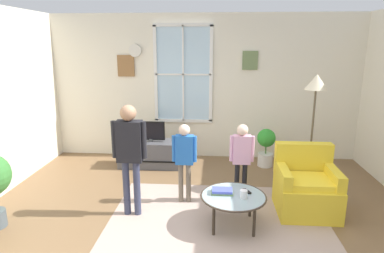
{
  "coord_description": "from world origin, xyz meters",
  "views": [
    {
      "loc": [
        0.22,
        -3.52,
        2.19
      ],
      "look_at": [
        -0.08,
        0.71,
        1.12
      ],
      "focal_mm": 30.94,
      "sensor_mm": 36.0,
      "label": 1
    }
  ],
  "objects_px": {
    "armchair": "(306,188)",
    "book_stack": "(222,191)",
    "floor_lamp": "(315,94)",
    "person_blue_shirt": "(184,154)",
    "coffee_table": "(233,197)",
    "tv_stand": "(152,154)",
    "cup": "(244,194)",
    "potted_plant_by_window": "(266,145)",
    "remote_near_books": "(247,191)",
    "person_pink_shirt": "(242,154)",
    "television": "(151,131)",
    "person_black_shirt": "(130,148)"
  },
  "relations": [
    {
      "from": "tv_stand",
      "to": "coffee_table",
      "type": "distance_m",
      "value": 2.39
    },
    {
      "from": "remote_near_books",
      "to": "person_blue_shirt",
      "type": "xyz_separation_m",
      "value": [
        -0.82,
        0.48,
        0.3
      ]
    },
    {
      "from": "potted_plant_by_window",
      "to": "cup",
      "type": "bearing_deg",
      "value": -104.9
    },
    {
      "from": "remote_near_books",
      "to": "coffee_table",
      "type": "bearing_deg",
      "value": -146.8
    },
    {
      "from": "person_blue_shirt",
      "to": "coffee_table",
      "type": "bearing_deg",
      "value": -42.21
    },
    {
      "from": "armchair",
      "to": "person_blue_shirt",
      "type": "xyz_separation_m",
      "value": [
        -1.63,
        0.14,
        0.38
      ]
    },
    {
      "from": "television",
      "to": "floor_lamp",
      "type": "height_order",
      "value": "floor_lamp"
    },
    {
      "from": "armchair",
      "to": "television",
      "type": "bearing_deg",
      "value": 147.75
    },
    {
      "from": "tv_stand",
      "to": "cup",
      "type": "height_order",
      "value": "cup"
    },
    {
      "from": "armchair",
      "to": "coffee_table",
      "type": "distance_m",
      "value": 1.08
    },
    {
      "from": "coffee_table",
      "to": "floor_lamp",
      "type": "bearing_deg",
      "value": 43.13
    },
    {
      "from": "book_stack",
      "to": "potted_plant_by_window",
      "type": "bearing_deg",
      "value": 67.98
    },
    {
      "from": "cup",
      "to": "person_blue_shirt",
      "type": "xyz_separation_m",
      "value": [
        -0.77,
        0.65,
        0.26
      ]
    },
    {
      "from": "tv_stand",
      "to": "television",
      "type": "distance_m",
      "value": 0.43
    },
    {
      "from": "person_pink_shirt",
      "to": "floor_lamp",
      "type": "xyz_separation_m",
      "value": [
        1.05,
        0.45,
        0.78
      ]
    },
    {
      "from": "floor_lamp",
      "to": "person_pink_shirt",
      "type": "bearing_deg",
      "value": -156.89
    },
    {
      "from": "book_stack",
      "to": "tv_stand",
      "type": "bearing_deg",
      "value": 123.31
    },
    {
      "from": "tv_stand",
      "to": "cup",
      "type": "bearing_deg",
      "value": -53.2
    },
    {
      "from": "armchair",
      "to": "person_blue_shirt",
      "type": "distance_m",
      "value": 1.68
    },
    {
      "from": "television",
      "to": "person_blue_shirt",
      "type": "distance_m",
      "value": 1.54
    },
    {
      "from": "tv_stand",
      "to": "person_pink_shirt",
      "type": "xyz_separation_m",
      "value": [
        1.52,
        -1.28,
        0.47
      ]
    },
    {
      "from": "television",
      "to": "potted_plant_by_window",
      "type": "height_order",
      "value": "television"
    },
    {
      "from": "book_stack",
      "to": "person_black_shirt",
      "type": "relative_size",
      "value": 0.18
    },
    {
      "from": "coffee_table",
      "to": "person_pink_shirt",
      "type": "height_order",
      "value": "person_pink_shirt"
    },
    {
      "from": "person_pink_shirt",
      "to": "floor_lamp",
      "type": "relative_size",
      "value": 0.64
    },
    {
      "from": "coffee_table",
      "to": "cup",
      "type": "xyz_separation_m",
      "value": [
        0.12,
        -0.06,
        0.07
      ]
    },
    {
      "from": "television",
      "to": "person_pink_shirt",
      "type": "height_order",
      "value": "person_pink_shirt"
    },
    {
      "from": "tv_stand",
      "to": "person_black_shirt",
      "type": "distance_m",
      "value": 1.88
    },
    {
      "from": "remote_near_books",
      "to": "person_black_shirt",
      "type": "distance_m",
      "value": 1.56
    },
    {
      "from": "remote_near_books",
      "to": "potted_plant_by_window",
      "type": "relative_size",
      "value": 0.2
    },
    {
      "from": "book_stack",
      "to": "person_blue_shirt",
      "type": "height_order",
      "value": "person_blue_shirt"
    },
    {
      "from": "book_stack",
      "to": "potted_plant_by_window",
      "type": "distance_m",
      "value": 2.2
    },
    {
      "from": "tv_stand",
      "to": "remote_near_books",
      "type": "xyz_separation_m",
      "value": [
        1.55,
        -1.83,
        0.17
      ]
    },
    {
      "from": "person_pink_shirt",
      "to": "potted_plant_by_window",
      "type": "bearing_deg",
      "value": 68.81
    },
    {
      "from": "book_stack",
      "to": "person_blue_shirt",
      "type": "xyz_separation_m",
      "value": [
        -0.51,
        0.54,
        0.28
      ]
    },
    {
      "from": "floor_lamp",
      "to": "person_blue_shirt",
      "type": "bearing_deg",
      "value": -164.01
    },
    {
      "from": "book_stack",
      "to": "floor_lamp",
      "type": "distance_m",
      "value": 2.0
    },
    {
      "from": "coffee_table",
      "to": "tv_stand",
      "type": "bearing_deg",
      "value": 125.39
    },
    {
      "from": "armchair",
      "to": "book_stack",
      "type": "bearing_deg",
      "value": -160.37
    },
    {
      "from": "person_pink_shirt",
      "to": "potted_plant_by_window",
      "type": "distance_m",
      "value": 1.56
    },
    {
      "from": "person_pink_shirt",
      "to": "person_blue_shirt",
      "type": "height_order",
      "value": "person_blue_shirt"
    },
    {
      "from": "floor_lamp",
      "to": "coffee_table",
      "type": "bearing_deg",
      "value": -136.87
    },
    {
      "from": "armchair",
      "to": "floor_lamp",
      "type": "distance_m",
      "value": 1.35
    },
    {
      "from": "television",
      "to": "person_pink_shirt",
      "type": "xyz_separation_m",
      "value": [
        1.52,
        -1.27,
        0.04
      ]
    },
    {
      "from": "television",
      "to": "person_pink_shirt",
      "type": "bearing_deg",
      "value": -40.02
    },
    {
      "from": "potted_plant_by_window",
      "to": "floor_lamp",
      "type": "bearing_deg",
      "value": -62.74
    },
    {
      "from": "armchair",
      "to": "coffee_table",
      "type": "relative_size",
      "value": 1.08
    },
    {
      "from": "television",
      "to": "cup",
      "type": "bearing_deg",
      "value": -53.16
    },
    {
      "from": "armchair",
      "to": "floor_lamp",
      "type": "relative_size",
      "value": 0.49
    },
    {
      "from": "television",
      "to": "book_stack",
      "type": "relative_size",
      "value": 1.9
    }
  ]
}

